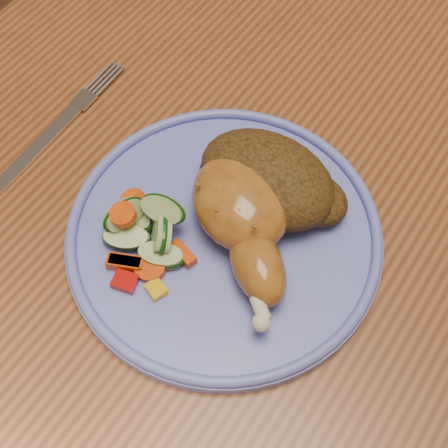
# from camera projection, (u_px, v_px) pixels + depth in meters

# --- Properties ---
(ground) EXTENTS (4.00, 4.00, 0.00)m
(ground) POSITION_uv_depth(u_px,v_px,m) (265.00, 422.00, 1.22)
(ground) COLOR #562F1D
(ground) RESTS_ON ground
(dining_table) EXTENTS (0.90, 1.40, 0.75)m
(dining_table) POSITION_uv_depth(u_px,v_px,m) (301.00, 272.00, 0.65)
(dining_table) COLOR brown
(dining_table) RESTS_ON ground
(plate) EXTENTS (0.29, 0.29, 0.01)m
(plate) POSITION_uv_depth(u_px,v_px,m) (224.00, 236.00, 0.57)
(plate) COLOR #5E67C7
(plate) RESTS_ON dining_table
(plate_rim) EXTENTS (0.28, 0.28, 0.01)m
(plate_rim) POSITION_uv_depth(u_px,v_px,m) (224.00, 230.00, 0.56)
(plate_rim) COLOR #5E67C7
(plate_rim) RESTS_ON plate
(chicken_leg) EXTENTS (0.15, 0.15, 0.05)m
(chicken_leg) POSITION_uv_depth(u_px,v_px,m) (244.00, 217.00, 0.54)
(chicken_leg) COLOR #A06121
(chicken_leg) RESTS_ON plate
(rice_pilaf) EXTENTS (0.14, 0.10, 0.06)m
(rice_pilaf) POSITION_uv_depth(u_px,v_px,m) (270.00, 181.00, 0.56)
(rice_pilaf) COLOR #4B3012
(rice_pilaf) RESTS_ON plate
(vegetable_pile) EXTENTS (0.09, 0.10, 0.05)m
(vegetable_pile) POSITION_uv_depth(u_px,v_px,m) (143.00, 232.00, 0.55)
(vegetable_pile) COLOR #A50A05
(vegetable_pile) RESTS_ON plate
(fork) EXTENTS (0.02, 0.17, 0.00)m
(fork) POSITION_uv_depth(u_px,v_px,m) (56.00, 128.00, 0.63)
(fork) COLOR silver
(fork) RESTS_ON dining_table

